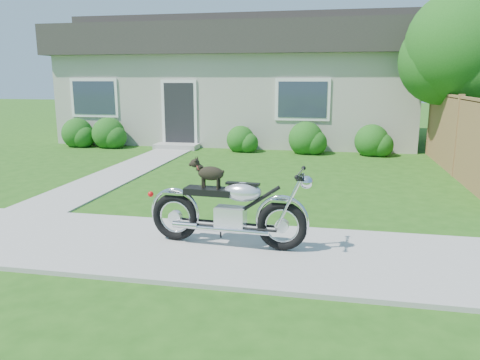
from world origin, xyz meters
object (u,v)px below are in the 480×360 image
tree_near (468,52)px  potted_plant_right (243,139)px  house (242,81)px  fence (458,136)px  potted_plant_left (107,136)px  motorcycle_with_dog (230,209)px

tree_near → potted_plant_right: size_ratio=6.01×
tree_near → potted_plant_right: bearing=171.3°
house → tree_near: tree_near is taller
fence → potted_plant_left: size_ratio=8.97×
house → potted_plant_right: bearing=-78.2°
house → motorcycle_with_dog: bearing=-79.7°
fence → potted_plant_left: bearing=164.7°
tree_near → motorcycle_with_dog: (-4.64, -7.52, -2.36)m
motorcycle_with_dog → potted_plant_right: bearing=103.9°
house → fence: size_ratio=1.90×
motorcycle_with_dog → fence: bearing=58.0°
potted_plant_right → motorcycle_with_dog: bearing=-80.3°
potted_plant_right → tree_near: bearing=-8.7°
potted_plant_left → motorcycle_with_dog: 10.41m
tree_near → house: bearing=147.3°
house → potted_plant_right: house is taller
house → potted_plant_left: bearing=-138.6°
house → potted_plant_right: (0.72, -3.44, -1.78)m
fence → motorcycle_with_dog: size_ratio=2.98×
potted_plant_left → fence: bearing=-15.3°
fence → motorcycle_with_dog: 7.01m
fence → tree_near: (0.51, 1.87, 1.97)m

